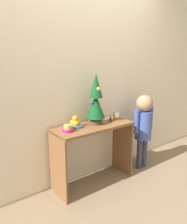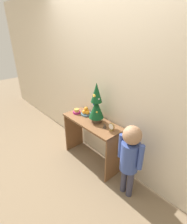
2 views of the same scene
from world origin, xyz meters
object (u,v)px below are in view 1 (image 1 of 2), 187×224
at_px(child_figure, 144,123).
at_px(mini_tree, 96,100).
at_px(figurine, 111,118).
at_px(desk_clock, 116,115).
at_px(singing_bowl, 68,129).
at_px(fruit_bowl, 75,124).

bearing_deg(child_figure, mini_tree, 170.37).
bearing_deg(figurine, child_figure, -10.15).
height_order(desk_clock, child_figure, child_figure).
distance_m(mini_tree, figurine, 0.32).
xyz_separation_m(desk_clock, child_figure, (0.40, -0.10, -0.14)).
height_order(singing_bowl, figurine, singing_bowl).
relative_size(mini_tree, desk_clock, 5.13).
xyz_separation_m(fruit_bowl, singing_bowl, (-0.14, -0.08, -0.01)).
relative_size(singing_bowl, figurine, 1.62).
bearing_deg(child_figure, figurine, 169.85).
height_order(desk_clock, figurine, desk_clock).
relative_size(mini_tree, child_figure, 0.58).
xyz_separation_m(singing_bowl, figurine, (0.61, 0.02, 0.01)).
distance_m(mini_tree, singing_bowl, 0.48).
height_order(fruit_bowl, singing_bowl, fruit_bowl).
bearing_deg(child_figure, fruit_bowl, 171.18).
distance_m(fruit_bowl, child_figure, 1.00).
xyz_separation_m(figurine, child_figure, (0.51, -0.09, -0.12)).
xyz_separation_m(fruit_bowl, desk_clock, (0.58, -0.05, 0.01)).
bearing_deg(figurine, mini_tree, 171.67).
bearing_deg(mini_tree, fruit_bowl, 173.36).
bearing_deg(desk_clock, figurine, -173.06).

